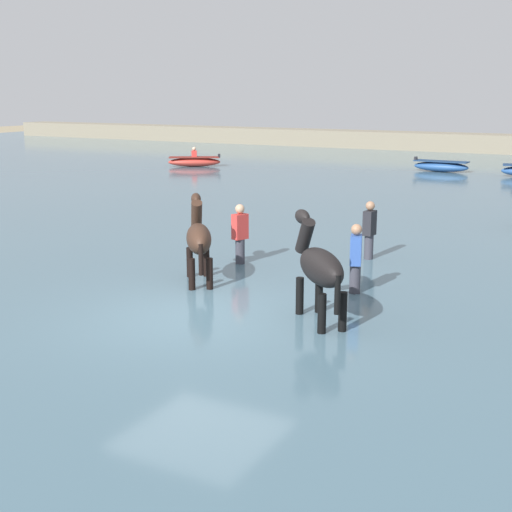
{
  "coord_description": "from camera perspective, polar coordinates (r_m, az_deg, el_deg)",
  "views": [
    {
      "loc": [
        6.09,
        -9.27,
        3.94
      ],
      "look_at": [
        -0.23,
        2.34,
        0.84
      ],
      "focal_mm": 49.18,
      "sensor_mm": 36.0,
      "label": 1
    }
  ],
  "objects": [
    {
      "name": "person_onlooker_right",
      "position": [
        14.98,
        -1.31,
        1.35
      ],
      "size": [
        0.3,
        0.37,
        1.63
      ],
      "color": "#383842",
      "rests_on": "ground"
    },
    {
      "name": "boat_near_starboard",
      "position": [
        33.82,
        14.82,
        7.07
      ],
      "size": [
        2.57,
        0.92,
        0.63
      ],
      "color": "#28518E",
      "rests_on": "water_surface"
    },
    {
      "name": "boat_far_offshore",
      "position": [
        35.17,
        -5.04,
        7.67
      ],
      "size": [
        2.61,
        2.01,
        0.95
      ],
      "color": "#BC382D",
      "rests_on": "water_surface"
    },
    {
      "name": "ground_plane",
      "position": [
        11.77,
        -4.5,
        -6.41
      ],
      "size": [
        120.0,
        120.0,
        0.0
      ],
      "primitive_type": "plane",
      "color": "gray"
    },
    {
      "name": "person_onlooker_left",
      "position": [
        12.88,
        8.09,
        -0.74
      ],
      "size": [
        0.29,
        0.37,
        1.63
      ],
      "color": "#383842",
      "rests_on": "ground"
    },
    {
      "name": "person_wading_mid",
      "position": [
        15.58,
        9.19,
        1.65
      ],
      "size": [
        0.22,
        0.33,
        1.63
      ],
      "color": "#383842",
      "rests_on": "ground"
    },
    {
      "name": "horse_trailing_black",
      "position": [
        11.17,
        5.17,
        -1.06
      ],
      "size": [
        1.55,
        1.55,
        2.03
      ],
      "color": "black",
      "rests_on": "ground"
    },
    {
      "name": "water_surface",
      "position": [
        20.56,
        10.83,
        2.39
      ],
      "size": [
        90.0,
        90.0,
        0.34
      ],
      "primitive_type": "cube",
      "color": "#476675",
      "rests_on": "ground"
    },
    {
      "name": "horse_lead_dark_bay",
      "position": [
        13.51,
        -4.69,
        1.29
      ],
      "size": [
        1.32,
        1.64,
        1.97
      ],
      "color": "#382319",
      "rests_on": "ground"
    }
  ]
}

